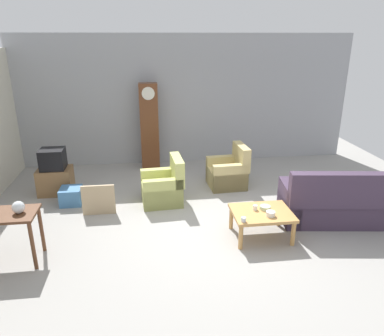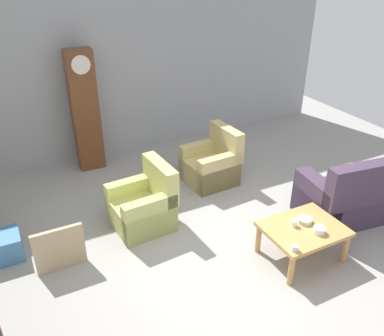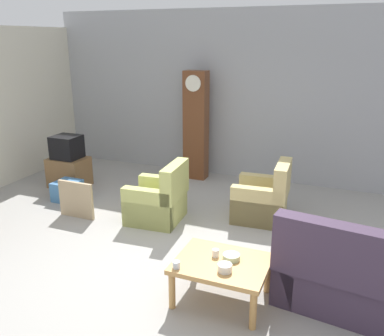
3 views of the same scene
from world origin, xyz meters
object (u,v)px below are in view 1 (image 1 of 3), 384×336
(tv_stand_cabinet, at_px, (56,181))
(grandfather_clock, at_px, (149,127))
(bowl_white_stacked, at_px, (271,214))
(armchair_olive_far, at_px, (229,173))
(glass_dome_cloche, at_px, (18,207))
(cup_blue_rimmed, at_px, (243,219))
(coffee_table_wood, at_px, (262,215))
(couch_floral, at_px, (343,204))
(framed_picture_leaning, at_px, (99,200))
(armchair_olive_near, at_px, (164,188))
(tv_crt, at_px, (53,159))
(bowl_shallow_green, at_px, (265,207))
(cup_white_porcelain, at_px, (255,208))
(storage_box_blue, at_px, (71,196))

(tv_stand_cabinet, bearing_deg, grandfather_clock, 33.98)
(bowl_white_stacked, bearing_deg, armchair_olive_far, 93.35)
(glass_dome_cloche, relative_size, cup_blue_rimmed, 2.29)
(coffee_table_wood, xyz_separation_m, tv_stand_cabinet, (-3.74, 2.26, -0.12))
(couch_floral, distance_m, bowl_white_stacked, 1.57)
(framed_picture_leaning, height_order, cup_blue_rimmed, framed_picture_leaning)
(armchair_olive_near, xyz_separation_m, framed_picture_leaning, (-1.23, -0.38, -0.02))
(framed_picture_leaning, xyz_separation_m, cup_blue_rimmed, (2.35, -1.45, 0.20))
(tv_crt, xyz_separation_m, cup_blue_rimmed, (3.35, -2.55, -0.26))
(armchair_olive_near, xyz_separation_m, cup_blue_rimmed, (1.12, -1.83, 0.19))
(coffee_table_wood, height_order, bowl_shallow_green, bowl_shallow_green)
(armchair_olive_near, xyz_separation_m, tv_crt, (-2.23, 0.73, 0.45))
(armchair_olive_near, bearing_deg, bowl_white_stacked, -46.89)
(tv_stand_cabinet, relative_size, cup_white_porcelain, 8.32)
(grandfather_clock, bearing_deg, storage_box_blue, -129.63)
(armchair_olive_far, relative_size, framed_picture_leaning, 1.53)
(cup_white_porcelain, distance_m, bowl_white_stacked, 0.30)
(glass_dome_cloche, bearing_deg, cup_white_porcelain, 4.80)
(armchair_olive_far, distance_m, framed_picture_leaning, 2.87)
(couch_floral, xyz_separation_m, storage_box_blue, (-4.91, 1.37, -0.19))
(cup_blue_rimmed, height_order, bowl_white_stacked, bowl_white_stacked)
(armchair_olive_near, height_order, armchair_olive_far, same)
(armchair_olive_near, distance_m, bowl_shallow_green, 2.16)
(tv_crt, relative_size, cup_white_porcelain, 5.88)
(couch_floral, height_order, bowl_shallow_green, couch_floral)
(couch_floral, xyz_separation_m, cup_blue_rimmed, (-1.97, -0.60, 0.14))
(glass_dome_cloche, bearing_deg, framed_picture_leaning, 56.91)
(couch_floral, distance_m, armchair_olive_far, 2.49)
(armchair_olive_far, bearing_deg, tv_stand_cabinet, 178.79)
(framed_picture_leaning, distance_m, cup_blue_rimmed, 2.77)
(couch_floral, distance_m, cup_blue_rimmed, 2.06)
(tv_stand_cabinet, bearing_deg, coffee_table_wood, -31.18)
(grandfather_clock, height_order, glass_dome_cloche, grandfather_clock)
(tv_crt, bearing_deg, bowl_shallow_green, -29.80)
(cup_blue_rimmed, bearing_deg, bowl_shallow_green, 38.48)
(grandfather_clock, relative_size, cup_blue_rimmed, 27.17)
(armchair_olive_far, relative_size, cup_blue_rimmed, 11.95)
(bowl_shallow_green, bearing_deg, tv_crt, 150.20)
(tv_stand_cabinet, bearing_deg, bowl_white_stacked, -32.43)
(couch_floral, distance_m, framed_picture_leaning, 4.40)
(tv_stand_cabinet, xyz_separation_m, cup_white_porcelain, (3.64, -2.19, 0.22))
(tv_stand_cabinet, xyz_separation_m, glass_dome_cloche, (0.10, -2.49, 0.60))
(armchair_olive_far, relative_size, storage_box_blue, 2.19)
(armchair_olive_far, xyz_separation_m, tv_crt, (-3.69, 0.08, 0.45))
(grandfather_clock, distance_m, cup_white_porcelain, 3.94)
(coffee_table_wood, xyz_separation_m, cup_white_porcelain, (-0.09, 0.07, 0.11))
(armchair_olive_near, distance_m, grandfather_clock, 2.22)
(framed_picture_leaning, relative_size, cup_white_porcelain, 7.34)
(glass_dome_cloche, xyz_separation_m, cup_white_porcelain, (3.54, 0.30, -0.38))
(armchair_olive_near, xyz_separation_m, glass_dome_cloche, (-2.13, -1.76, 0.57))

